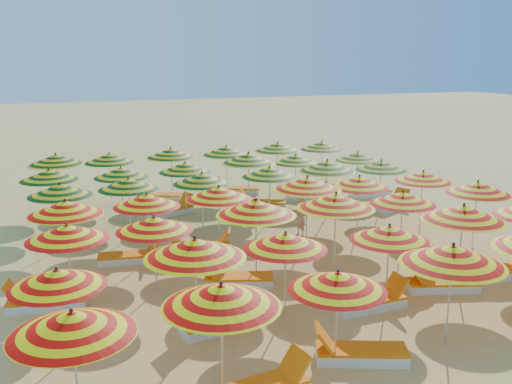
# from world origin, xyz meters

# --- Properties ---
(ground) EXTENTS (120.00, 120.00, 0.00)m
(ground) POSITION_xyz_m (0.00, 0.00, 0.00)
(ground) COLOR #E5BA66
(ground) RESTS_ON ground
(umbrella_0) EXTENTS (2.52, 2.52, 2.01)m
(umbrella_0) POSITION_xyz_m (-5.71, -6.98, 1.77)
(umbrella_0) COLOR silver
(umbrella_0) RESTS_ON ground
(umbrella_1) EXTENTS (2.14, 2.14, 2.08)m
(umbrella_1) POSITION_xyz_m (-3.41, -6.95, 1.83)
(umbrella_1) COLOR silver
(umbrella_1) RESTS_ON ground
(umbrella_2) EXTENTS (2.33, 2.33, 1.89)m
(umbrella_2) POSITION_xyz_m (-1.16, -6.71, 1.66)
(umbrella_2) COLOR silver
(umbrella_2) RESTS_ON ground
(umbrella_3) EXTENTS (2.33, 2.33, 2.15)m
(umbrella_3) POSITION_xyz_m (1.25, -6.82, 1.89)
(umbrella_3) COLOR silver
(umbrella_3) RESTS_ON ground
(umbrella_6) EXTENTS (2.06, 2.06, 1.88)m
(umbrella_6) POSITION_xyz_m (-5.86, -4.75, 1.65)
(umbrella_6) COLOR silver
(umbrella_6) RESTS_ON ground
(umbrella_7) EXTENTS (2.06, 2.06, 2.16)m
(umbrella_7) POSITION_xyz_m (-3.26, -4.73, 1.90)
(umbrella_7) COLOR silver
(umbrella_7) RESTS_ON ground
(umbrella_8) EXTENTS (2.41, 2.41, 1.94)m
(umbrella_8) POSITION_xyz_m (-1.18, -4.42, 1.71)
(umbrella_8) COLOR silver
(umbrella_8) RESTS_ON ground
(umbrella_9) EXTENTS (2.10, 2.10, 1.92)m
(umbrella_9) POSITION_xyz_m (1.27, -4.67, 1.69)
(umbrella_9) COLOR silver
(umbrella_9) RESTS_ON ground
(umbrella_10) EXTENTS (2.16, 2.16, 2.14)m
(umbrella_10) POSITION_xyz_m (3.51, -4.44, 1.88)
(umbrella_10) COLOR silver
(umbrella_10) RESTS_ON ground
(umbrella_12) EXTENTS (2.24, 2.24, 1.96)m
(umbrella_12) POSITION_xyz_m (-5.55, -2.17, 1.73)
(umbrella_12) COLOR silver
(umbrella_12) RESTS_ON ground
(umbrella_13) EXTENTS (2.02, 2.02, 1.94)m
(umbrella_13) POSITION_xyz_m (-3.58, -2.12, 1.70)
(umbrella_13) COLOR silver
(umbrella_13) RESTS_ON ground
(umbrella_14) EXTENTS (2.62, 2.62, 2.15)m
(umbrella_14) POSITION_xyz_m (-1.04, -2.25, 1.90)
(umbrella_14) COLOR silver
(umbrella_14) RESTS_ON ground
(umbrella_15) EXTENTS (2.67, 2.67, 2.17)m
(umbrella_15) POSITION_xyz_m (1.12, -2.42, 1.91)
(umbrella_15) COLOR silver
(umbrella_15) RESTS_ON ground
(umbrella_16) EXTENTS (1.87, 1.87, 1.96)m
(umbrella_16) POSITION_xyz_m (3.41, -2.11, 1.72)
(umbrella_16) COLOR silver
(umbrella_16) RESTS_ON ground
(umbrella_17) EXTENTS (2.53, 2.53, 2.08)m
(umbrella_17) POSITION_xyz_m (5.91, -2.21, 1.83)
(umbrella_17) COLOR silver
(umbrella_17) RESTS_ON ground
(umbrella_18) EXTENTS (1.96, 1.96, 2.05)m
(umbrella_18) POSITION_xyz_m (-5.49, -0.21, 1.81)
(umbrella_18) COLOR silver
(umbrella_18) RESTS_ON ground
(umbrella_19) EXTENTS (2.29, 2.29, 1.96)m
(umbrella_19) POSITION_xyz_m (-3.35, 0.13, 1.73)
(umbrella_19) COLOR silver
(umbrella_19) RESTS_ON ground
(umbrella_20) EXTENTS (2.53, 2.53, 2.02)m
(umbrella_20) POSITION_xyz_m (-1.30, 0.08, 1.78)
(umbrella_20) COLOR silver
(umbrella_20) RESTS_ON ground
(umbrella_21) EXTENTS (2.29, 2.29, 2.17)m
(umbrella_21) POSITION_xyz_m (1.36, -0.23, 1.91)
(umbrella_21) COLOR silver
(umbrella_21) RESTS_ON ground
(umbrella_22) EXTENTS (2.22, 2.22, 1.97)m
(umbrella_22) POSITION_xyz_m (3.33, 0.10, 1.74)
(umbrella_22) COLOR silver
(umbrella_22) RESTS_ON ground
(umbrella_23) EXTENTS (2.38, 2.38, 1.95)m
(umbrella_23) POSITION_xyz_m (5.76, 0.14, 1.72)
(umbrella_23) COLOR silver
(umbrella_23) RESTS_ON ground
(umbrella_24) EXTENTS (2.39, 2.39, 2.01)m
(umbrella_24) POSITION_xyz_m (-5.54, 2.13, 1.77)
(umbrella_24) COLOR silver
(umbrella_24) RESTS_ON ground
(umbrella_25) EXTENTS (2.43, 2.43, 1.99)m
(umbrella_25) POSITION_xyz_m (-3.53, 2.32, 1.75)
(umbrella_25) COLOR silver
(umbrella_25) RESTS_ON ground
(umbrella_26) EXTENTS (2.02, 2.02, 2.01)m
(umbrella_26) POSITION_xyz_m (-1.22, 2.16, 1.77)
(umbrella_26) COLOR silver
(umbrella_26) RESTS_ON ground
(umbrella_27) EXTENTS (2.50, 2.50, 2.02)m
(umbrella_27) POSITION_xyz_m (1.20, 2.39, 1.78)
(umbrella_27) COLOR silver
(umbrella_27) RESTS_ON ground
(umbrella_28) EXTENTS (2.65, 2.65, 2.15)m
(umbrella_28) POSITION_xyz_m (3.23, 2.10, 1.89)
(umbrella_28) COLOR silver
(umbrella_28) RESTS_ON ground
(umbrella_29) EXTENTS (1.96, 1.96, 1.96)m
(umbrella_29) POSITION_xyz_m (5.53, 2.28, 1.73)
(umbrella_29) COLOR silver
(umbrella_29) RESTS_ON ground
(umbrella_30) EXTENTS (2.54, 2.54, 2.04)m
(umbrella_30) POSITION_xyz_m (-5.79, 4.39, 1.79)
(umbrella_30) COLOR silver
(umbrella_30) RESTS_ON ground
(umbrella_31) EXTENTS (2.41, 2.41, 1.96)m
(umbrella_31) POSITION_xyz_m (-3.48, 4.33, 1.72)
(umbrella_31) COLOR silver
(umbrella_31) RESTS_ON ground
(umbrella_32) EXTENTS (2.31, 2.31, 1.98)m
(umbrella_32) POSITION_xyz_m (-1.24, 4.34, 1.75)
(umbrella_32) COLOR silver
(umbrella_32) RESTS_ON ground
(umbrella_33) EXTENTS (2.34, 2.34, 2.18)m
(umbrella_33) POSITION_xyz_m (1.17, 4.38, 1.92)
(umbrella_33) COLOR silver
(umbrella_33) RESTS_ON ground
(umbrella_34) EXTENTS (2.15, 2.15, 1.93)m
(umbrella_34) POSITION_xyz_m (3.27, 4.76, 1.70)
(umbrella_34) COLOR silver
(umbrella_34) RESTS_ON ground
(umbrella_35) EXTENTS (1.97, 1.97, 1.89)m
(umbrella_35) POSITION_xyz_m (5.92, 4.59, 1.66)
(umbrella_35) COLOR silver
(umbrella_35) RESTS_ON ground
(umbrella_36) EXTENTS (2.27, 2.27, 2.16)m
(umbrella_36) POSITION_xyz_m (-5.49, 6.72, 1.90)
(umbrella_36) COLOR silver
(umbrella_36) RESTS_ON ground
(umbrella_37) EXTENTS (2.35, 2.35, 2.03)m
(umbrella_37) POSITION_xyz_m (-3.56, 6.97, 1.79)
(umbrella_37) COLOR silver
(umbrella_37) RESTS_ON ground
(umbrella_38) EXTENTS (2.57, 2.57, 2.10)m
(umbrella_38) POSITION_xyz_m (-1.17, 6.95, 1.85)
(umbrella_38) COLOR silver
(umbrella_38) RESTS_ON ground
(umbrella_39) EXTENTS (2.40, 2.40, 2.11)m
(umbrella_39) POSITION_xyz_m (1.05, 6.69, 1.86)
(umbrella_39) COLOR silver
(umbrella_39) RESTS_ON ground
(umbrella_40) EXTENTS (2.25, 2.25, 2.10)m
(umbrella_40) POSITION_xyz_m (3.42, 6.94, 1.84)
(umbrella_40) COLOR silver
(umbrella_40) RESTS_ON ground
(umbrella_41) EXTENTS (2.30, 2.30, 2.01)m
(umbrella_41) POSITION_xyz_m (5.56, 7.03, 1.77)
(umbrella_41) COLOR silver
(umbrella_41) RESTS_ON ground
(lounger_2) EXTENTS (1.82, 1.19, 0.69)m
(lounger_2) POSITION_xyz_m (-0.66, -6.72, 0.15)
(lounger_2) COLOR white
(lounger_2) RESTS_ON ground
(lounger_5) EXTENTS (1.80, 0.84, 0.69)m
(lounger_5) POSITION_xyz_m (-2.76, -4.58, 0.15)
(lounger_5) COLOR white
(lounger_5) RESTS_ON ground
(lounger_6) EXTENTS (1.75, 0.63, 0.69)m
(lounger_6) POSITION_xyz_m (0.77, -4.82, 0.15)
(lounger_6) COLOR white
(lounger_6) RESTS_ON ground
(lounger_7) EXTENTS (1.83, 1.07, 0.69)m
(lounger_7) POSITION_xyz_m (2.92, -4.54, 0.15)
(lounger_7) COLOR white
(lounger_7) RESTS_ON ground
(lounger_8) EXTENTS (1.75, 0.65, 0.69)m
(lounger_8) POSITION_xyz_m (5.21, -4.44, 0.15)
(lounger_8) COLOR white
(lounger_8) RESTS_ON ground
(lounger_9) EXTENTS (1.81, 0.87, 0.69)m
(lounger_9) POSITION_xyz_m (-6.15, -2.21, 0.15)
(lounger_9) COLOR white
(lounger_9) RESTS_ON ground
(lounger_10) EXTENTS (1.83, 1.11, 0.69)m
(lounger_10) POSITION_xyz_m (-1.63, -2.47, 0.15)
(lounger_10) COLOR white
(lounger_10) RESTS_ON ground
(lounger_11) EXTENTS (1.80, 0.84, 0.69)m
(lounger_11) POSITION_xyz_m (-3.85, 0.11, 0.15)
(lounger_11) COLOR white
(lounger_11) RESTS_ON ground
(lounger_12) EXTENTS (1.83, 1.15, 0.69)m
(lounger_12) POSITION_xyz_m (-1.80, 0.21, 0.15)
(lounger_12) COLOR white
(lounger_12) RESTS_ON ground
(lounger_13) EXTENTS (1.82, 1.22, 0.69)m
(lounger_13) POSITION_xyz_m (1.71, 2.66, 0.15)
(lounger_13) COLOR white
(lounger_13) RESTS_ON ground
(lounger_14) EXTENTS (1.82, 1.22, 0.69)m
(lounger_14) POSITION_xyz_m (6.13, 2.37, 0.15)
(lounger_14) COLOR white
(lounger_14) RESTS_ON ground
(lounger_15) EXTENTS (1.82, 1.19, 0.69)m
(lounger_15) POSITION_xyz_m (-1.74, 4.56, 0.15)
(lounger_15) COLOR white
(lounger_15) RESTS_ON ground
(lounger_16) EXTENTS (1.82, 1.26, 0.69)m
(lounger_16) POSITION_xyz_m (1.68, 4.31, 0.15)
(lounger_16) COLOR white
(lounger_16) RESTS_ON ground
(lounger_17) EXTENTS (1.82, 0.98, 0.69)m
(lounger_17) POSITION_xyz_m (3.87, 4.87, 0.15)
(lounger_17) COLOR white
(lounger_17) RESTS_ON ground
(lounger_18) EXTENTS (1.75, 0.63, 0.69)m
(lounger_18) POSITION_xyz_m (6.42, 4.40, 0.15)
(lounger_18) COLOR white
(lounger_18) RESTS_ON ground
(lounger_19) EXTENTS (1.82, 1.23, 0.69)m
(lounger_19) POSITION_xyz_m (-1.77, 6.83, 0.15)
(lounger_19) COLOR white
(lounger_19) RESTS_ON ground
(lounger_20) EXTENTS (1.82, 1.20, 0.69)m
(lounger_20) POSITION_xyz_m (1.56, 6.83, 0.15)
(lounger_20) COLOR white
(lounger_20) RESTS_ON ground
(beachgoer_a) EXTENTS (0.42, 0.54, 1.30)m
(beachgoer_a) POSITION_xyz_m (1.54, 0.61, 0.65)
(beachgoer_a) COLOR tan
(beachgoer_a) RESTS_ON ground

